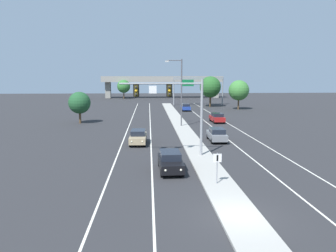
{
  "coord_description": "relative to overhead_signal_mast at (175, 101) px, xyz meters",
  "views": [
    {
      "loc": [
        -4.91,
        -16.3,
        7.61
      ],
      "look_at": [
        -3.2,
        12.06,
        3.2
      ],
      "focal_mm": 34.28,
      "sensor_mm": 36.0,
      "label": 1
    }
  ],
  "objects": [
    {
      "name": "median_sign_post",
      "position": [
        2.26,
        -8.27,
        -3.77
      ],
      "size": [
        0.6,
        0.1,
        2.2
      ],
      "color": "gray",
      "rests_on": "median_island"
    },
    {
      "name": "lane_stripe_oncoming_center",
      "position": [
        -2.26,
        11.61,
        -5.35
      ],
      "size": [
        0.14,
        100.0,
        0.01
      ],
      "primitive_type": "cube",
      "color": "silver",
      "rests_on": "ground"
    },
    {
      "name": "lane_stripe_receding_center",
      "position": [
        7.14,
        11.61,
        -5.35
      ],
      "size": [
        0.14,
        100.0,
        0.01
      ],
      "primitive_type": "cube",
      "color": "silver",
      "rests_on": "ground"
    },
    {
      "name": "highway_sign_gantry",
      "position": [
        10.64,
        54.73,
        0.81
      ],
      "size": [
        13.28,
        0.42,
        7.5
      ],
      "color": "gray",
      "rests_on": "ground"
    },
    {
      "name": "median_island",
      "position": [
        2.44,
        4.61,
        -5.28
      ],
      "size": [
        2.4,
        110.0,
        0.15
      ],
      "primitive_type": "cube",
      "color": "#9E9B93",
      "rests_on": "ground"
    },
    {
      "name": "tree_far_right_b",
      "position": [
        18.28,
        43.33,
        -0.95
      ],
      "size": [
        4.66,
        4.66,
        6.75
      ],
      "color": "#4C3823",
      "rests_on": "ground"
    },
    {
      "name": "tree_far_left_a",
      "position": [
        -10.99,
        81.37,
        -1.15
      ],
      "size": [
        4.44,
        4.44,
        6.43
      ],
      "color": "#4C3823",
      "rests_on": "ground"
    },
    {
      "name": "tree_far_right_c",
      "position": [
        13.42,
        52.13,
        -0.67
      ],
      "size": [
        4.96,
        4.96,
        7.17
      ],
      "color": "#4C3823",
      "rests_on": "ground"
    },
    {
      "name": "tree_far_right_a",
      "position": [
        12.94,
        50.2,
        -0.37
      ],
      "size": [
        5.27,
        5.27,
        7.63
      ],
      "color": "#4C3823",
      "rests_on": "ground"
    },
    {
      "name": "car_oncoming_tan",
      "position": [
        -3.71,
        6.21,
        -4.53
      ],
      "size": [
        1.93,
        4.51,
        1.58
      ],
      "color": "tan",
      "rests_on": "ground"
    },
    {
      "name": "overhead_signal_mast",
      "position": [
        0.0,
        0.0,
        0.0
      ],
      "size": [
        7.75,
        0.44,
        7.2
      ],
      "color": "gray",
      "rests_on": "median_island"
    },
    {
      "name": "edge_stripe_right",
      "position": [
        10.44,
        11.61,
        -5.35
      ],
      "size": [
        0.14,
        100.0,
        0.01
      ],
      "primitive_type": "cube",
      "color": "silver",
      "rests_on": "ground"
    },
    {
      "name": "edge_stripe_left",
      "position": [
        -5.56,
        11.61,
        -5.35
      ],
      "size": [
        0.14,
        100.0,
        0.01
      ],
      "primitive_type": "cube",
      "color": "silver",
      "rests_on": "ground"
    },
    {
      "name": "overpass_bridge",
      "position": [
        2.44,
        84.91,
        0.43
      ],
      "size": [
        42.4,
        6.4,
        7.65
      ],
      "color": "gray",
      "rests_on": "ground"
    },
    {
      "name": "street_lamp_median",
      "position": [
        2.24,
        18.53,
        0.44
      ],
      "size": [
        2.58,
        0.28,
        10.0
      ],
      "color": "#4C4C51",
      "rests_on": "median_island"
    },
    {
      "name": "car_receding_red",
      "position": [
        8.87,
        22.65,
        -4.53
      ],
      "size": [
        1.9,
        4.5,
        1.58
      ],
      "color": "maroon",
      "rests_on": "ground"
    },
    {
      "name": "ground_plane",
      "position": [
        2.44,
        -13.39,
        -5.35
      ],
      "size": [
        260.0,
        260.0,
        0.0
      ],
      "primitive_type": "plane",
      "color": "#28282B"
    },
    {
      "name": "tree_far_left_c",
      "position": [
        -13.71,
        23.05,
        -2.0
      ],
      "size": [
        3.55,
        3.55,
        5.14
      ],
      "color": "#4C3823",
      "rests_on": "ground"
    },
    {
      "name": "car_oncoming_black",
      "position": [
        -0.77,
        -4.54,
        -4.53
      ],
      "size": [
        1.92,
        4.51,
        1.58
      ],
      "color": "black",
      "rests_on": "ground"
    },
    {
      "name": "car_receding_grey",
      "position": [
        5.52,
        7.13,
        -4.53
      ],
      "size": [
        1.89,
        4.5,
        1.58
      ],
      "color": "slate",
      "rests_on": "ground"
    },
    {
      "name": "car_receding_blue",
      "position": [
        5.73,
        41.24,
        -4.53
      ],
      "size": [
        1.85,
        4.48,
        1.58
      ],
      "color": "navy",
      "rests_on": "ground"
    }
  ]
}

